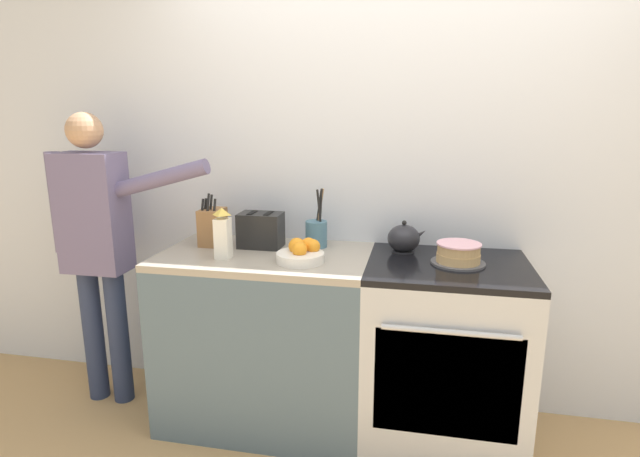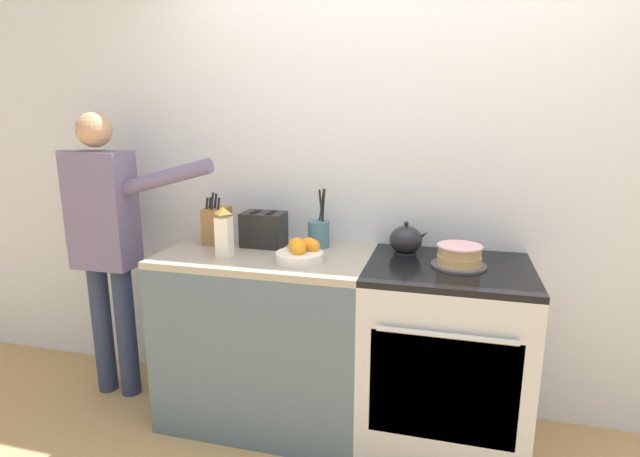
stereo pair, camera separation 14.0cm
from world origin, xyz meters
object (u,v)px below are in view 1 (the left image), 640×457
object	(u,v)px
tea_kettle	(404,239)
fruit_bowl	(302,253)
person_baker	(97,236)
stove_range	(443,353)
milk_carton	(223,235)
utensil_crock	(317,232)
layer_cake	(458,254)
toaster	(261,230)
knife_block	(213,226)

from	to	relation	value
tea_kettle	fruit_bowl	xyz separation A→B (m)	(-0.48, -0.27, -0.03)
person_baker	stove_range	bearing A→B (deg)	7.92
milk_carton	stove_range	bearing A→B (deg)	6.58
utensil_crock	fruit_bowl	xyz separation A→B (m)	(-0.02, -0.27, -0.03)
stove_range	utensil_crock	size ratio (longest dim) A/B	2.95
stove_range	layer_cake	xyz separation A→B (m)	(0.04, 0.01, 0.51)
tea_kettle	milk_carton	size ratio (longest dim) A/B	0.80
milk_carton	person_baker	world-z (taller)	person_baker
stove_range	toaster	xyz separation A→B (m)	(-0.97, 0.12, 0.56)
tea_kettle	toaster	bearing A→B (deg)	-175.79
utensil_crock	toaster	xyz separation A→B (m)	(-0.29, -0.06, 0.01)
knife_block	fruit_bowl	xyz separation A→B (m)	(0.54, -0.21, -0.06)
layer_cake	fruit_bowl	distance (m)	0.74
milk_carton	person_baker	size ratio (longest dim) A/B	0.15
stove_range	layer_cake	distance (m)	0.51
utensil_crock	knife_block	bearing A→B (deg)	-173.15
utensil_crock	toaster	distance (m)	0.30
knife_block	toaster	bearing A→B (deg)	1.45
stove_range	milk_carton	bearing A→B (deg)	-173.42
tea_kettle	milk_carton	world-z (taller)	milk_carton
tea_kettle	milk_carton	bearing A→B (deg)	-161.02
stove_range	milk_carton	size ratio (longest dim) A/B	3.69
layer_cake	tea_kettle	bearing A→B (deg)	147.84
toaster	milk_carton	distance (m)	0.27
layer_cake	person_baker	bearing A→B (deg)	-179.50
layer_cake	milk_carton	bearing A→B (deg)	-173.24
layer_cake	fruit_bowl	xyz separation A→B (m)	(-0.74, -0.11, -0.00)
knife_block	milk_carton	bearing A→B (deg)	-56.65
utensil_crock	milk_carton	distance (m)	0.51
tea_kettle	toaster	world-z (taller)	toaster
knife_block	milk_carton	world-z (taller)	knife_block
utensil_crock	milk_carton	world-z (taller)	utensil_crock
layer_cake	utensil_crock	world-z (taller)	utensil_crock
toaster	utensil_crock	bearing A→B (deg)	11.75
tea_kettle	milk_carton	distance (m)	0.91
utensil_crock	tea_kettle	bearing A→B (deg)	-0.63
fruit_bowl	milk_carton	size ratio (longest dim) A/B	0.91
toaster	milk_carton	world-z (taller)	milk_carton
toaster	person_baker	bearing A→B (deg)	-172.00
stove_range	fruit_bowl	size ratio (longest dim) A/B	4.04
knife_block	toaster	world-z (taller)	knife_block
tea_kettle	person_baker	size ratio (longest dim) A/B	0.12
fruit_bowl	milk_carton	xyz separation A→B (m)	(-0.39, -0.03, 0.08)
tea_kettle	knife_block	xyz separation A→B (m)	(-1.02, -0.06, 0.03)
stove_range	knife_block	distance (m)	1.36
utensil_crock	milk_carton	bearing A→B (deg)	-143.19
stove_range	tea_kettle	bearing A→B (deg)	141.90
stove_range	knife_block	bearing A→B (deg)	174.92
knife_block	person_baker	size ratio (longest dim) A/B	0.18
layer_cake	milk_carton	xyz separation A→B (m)	(-1.12, -0.13, 0.07)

